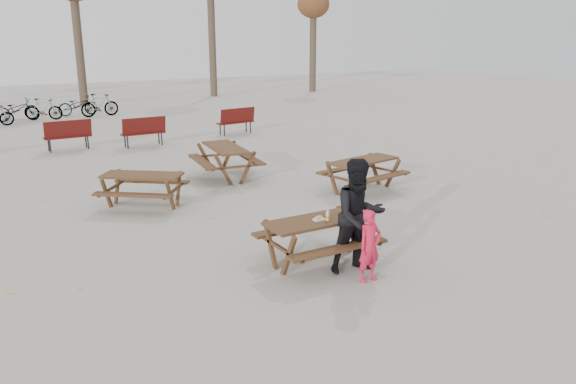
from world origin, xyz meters
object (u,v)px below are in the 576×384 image
soda_bottle (328,216)px  picnic_table_east (363,175)px  food_tray (319,219)px  adult (359,216)px  picnic_table_far (226,162)px  child (370,246)px  main_picnic_table (318,230)px  picnic_table_north (143,190)px

soda_bottle → picnic_table_east: soda_bottle is taller
food_tray → adult: bearing=-55.0°
picnic_table_far → child: bearing=-179.8°
main_picnic_table → adult: (0.36, -0.63, 0.35)m
food_tray → picnic_table_north: food_tray is taller
food_tray → picnic_table_east: (3.49, 3.30, -0.40)m
food_tray → child: (0.31, -0.96, -0.21)m
child → picnic_table_north: size_ratio=0.67×
food_tray → picnic_table_east: food_tray is taller
soda_bottle → picnic_table_north: soda_bottle is taller
child → main_picnic_table: bearing=99.8°
soda_bottle → picnic_table_far: soda_bottle is taller
adult → picnic_table_east: (3.09, 3.86, -0.55)m
main_picnic_table → food_tray: bearing=-116.6°
picnic_table_far → adult: bearing=-179.5°
soda_bottle → picnic_table_north: bearing=109.6°
child → picnic_table_east: bearing=47.7°
food_tray → soda_bottle: soda_bottle is taller
child → picnic_table_far: size_ratio=0.59×
food_tray → child: child is taller
main_picnic_table → picnic_table_far: picnic_table_far is taller
picnic_table_north → food_tray: bearing=-34.0°
soda_bottle → picnic_table_east: bearing=45.1°
child → adult: bearing=73.1°
soda_bottle → picnic_table_north: size_ratio=0.10×
picnic_table_east → food_tray: bearing=-146.3°
food_tray → adult: (0.39, -0.56, 0.15)m
food_tray → adult: 0.70m
child → adult: 0.54m
adult → child: bearing=-93.6°
main_picnic_table → soda_bottle: bearing=-52.8°
child → picnic_table_east: size_ratio=0.63×
child → picnic_table_east: 5.31m
main_picnic_table → adult: adult is taller
soda_bottle → child: 0.95m
food_tray → adult: size_ratio=0.10×
picnic_table_north → picnic_table_far: size_ratio=0.89×
soda_bottle → picnic_table_east: size_ratio=0.09×
picnic_table_north → picnic_table_far: 3.11m
soda_bottle → child: child is taller
food_tray → child: 1.03m
picnic_table_east → picnic_table_north: picnic_table_east is taller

